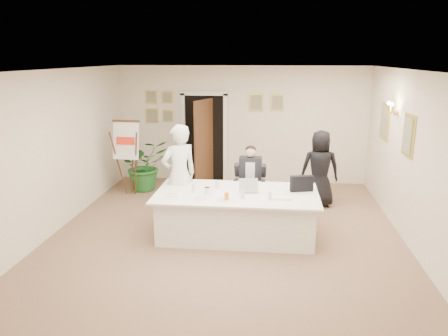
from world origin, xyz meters
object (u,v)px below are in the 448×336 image
(standing_man, at_px, (179,175))
(laptop_bag, at_px, (302,184))
(steel_jug, at_px, (207,191))
(flip_chart, at_px, (129,161))
(standing_woman, at_px, (320,169))
(potted_palm, at_px, (144,165))
(oj_glass, at_px, (227,197))
(conference_table, at_px, (237,214))
(laptop, at_px, (249,183))
(paper_stack, at_px, (283,198))
(seated_man, at_px, (250,180))

(standing_man, height_order, laptop_bag, standing_man)
(steel_jug, bearing_deg, laptop_bag, 11.43)
(flip_chart, distance_m, steel_jug, 2.98)
(standing_woman, xyz_separation_m, steel_jug, (-2.04, -1.85, 0.04))
(potted_palm, bearing_deg, oj_glass, -52.61)
(conference_table, xyz_separation_m, laptop, (0.20, 0.10, 0.52))
(laptop, relative_size, paper_stack, 1.15)
(standing_man, distance_m, steel_jug, 0.83)
(laptop, height_order, paper_stack, laptop)
(potted_palm, bearing_deg, flip_chart, -117.43)
(conference_table, distance_m, potted_palm, 3.39)
(standing_woman, bearing_deg, laptop_bag, 71.61)
(oj_glass, bearing_deg, seated_man, 79.16)
(oj_glass, bearing_deg, laptop_bag, 27.75)
(potted_palm, distance_m, paper_stack, 4.11)
(standing_woman, relative_size, paper_stack, 5.29)
(seated_man, bearing_deg, laptop_bag, -54.01)
(potted_palm, height_order, paper_stack, potted_palm)
(flip_chart, bearing_deg, conference_table, -38.33)
(flip_chart, height_order, laptop, flip_chart)
(paper_stack, bearing_deg, flip_chart, 145.78)
(standing_man, bearing_deg, standing_woman, 168.85)
(standing_woman, bearing_deg, steel_jug, 40.65)
(flip_chart, relative_size, laptop_bag, 4.25)
(potted_palm, xyz_separation_m, steel_jug, (1.85, -2.57, 0.24))
(potted_palm, height_order, steel_jug, potted_palm)
(flip_chart, distance_m, oj_glass, 3.46)
(standing_woman, height_order, steel_jug, standing_woman)
(seated_man, bearing_deg, laptop, -97.87)
(seated_man, relative_size, steel_jug, 12.52)
(potted_palm, bearing_deg, laptop, -42.80)
(laptop, height_order, oj_glass, laptop)
(conference_table, height_order, seated_man, seated_man)
(seated_man, height_order, steel_jug, seated_man)
(flip_chart, xyz_separation_m, paper_stack, (3.32, -2.26, 0.02))
(seated_man, height_order, laptop, seated_man)
(seated_man, xyz_separation_m, standing_man, (-1.25, -0.66, 0.24))
(conference_table, height_order, laptop, laptop)
(laptop, xyz_separation_m, paper_stack, (0.57, -0.34, -0.12))
(seated_man, bearing_deg, paper_stack, -75.56)
(laptop_bag, height_order, oj_glass, laptop_bag)
(flip_chart, xyz_separation_m, standing_man, (1.47, -1.57, 0.16))
(paper_stack, bearing_deg, standing_man, 159.59)
(oj_glass, bearing_deg, standing_woman, 52.34)
(standing_woman, distance_m, paper_stack, 2.13)
(conference_table, xyz_separation_m, oj_glass, (-0.13, -0.44, 0.45))
(seated_man, relative_size, flip_chart, 0.84)
(paper_stack, distance_m, steel_jug, 1.26)
(oj_glass, bearing_deg, standing_man, 137.08)
(conference_table, relative_size, standing_man, 1.48)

